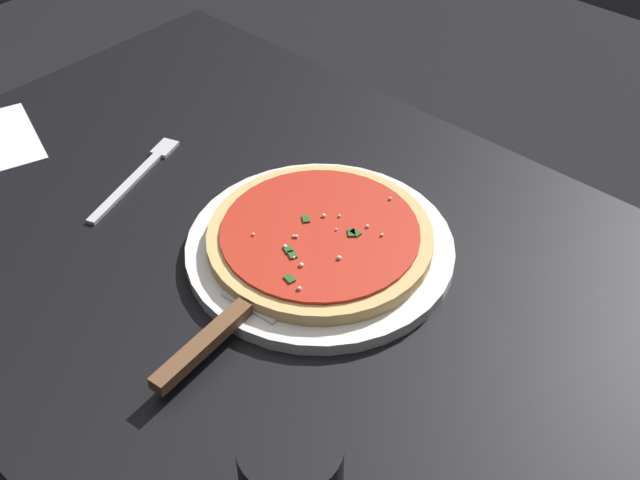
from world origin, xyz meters
The scene contains 5 objects.
restaurant_table centered at (0.00, 0.00, 0.63)m, with size 1.11×0.72×0.78m.
serving_plate centered at (-0.02, -0.04, 0.79)m, with size 0.30×0.30×0.02m, color white.
pizza centered at (-0.02, -0.04, 0.80)m, with size 0.25×0.25×0.02m.
pizza_server centered at (-0.04, 0.12, 0.80)m, with size 0.08×0.22×0.01m.
fork centered at (0.25, 0.01, 0.78)m, with size 0.08×0.18×0.00m.
Camera 1 is at (-0.46, 0.45, 1.38)m, focal length 43.71 mm.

